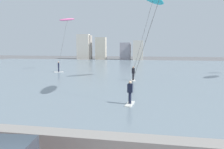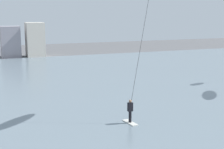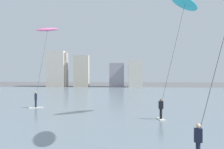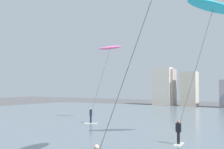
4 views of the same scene
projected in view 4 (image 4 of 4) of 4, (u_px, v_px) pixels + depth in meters
name	position (u px, v px, depth m)	size (l,w,h in m)	color
water_bay	(207.00, 127.00, 29.04)	(84.00, 52.00, 0.10)	slate
far_shore_buildings	(194.00, 89.00, 58.78)	(21.16, 4.56, 7.91)	beige
kitesurfer_cyan	(211.00, 15.00, 20.32)	(4.12, 3.94, 9.97)	silver
kitesurfer_pink	(108.00, 56.00, 33.82)	(2.58, 4.92, 8.71)	silver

